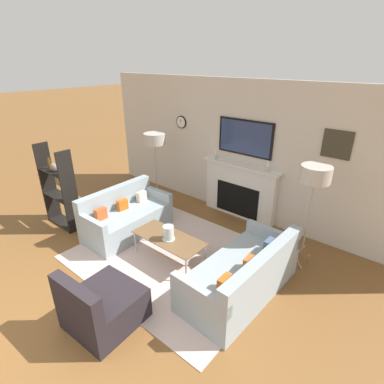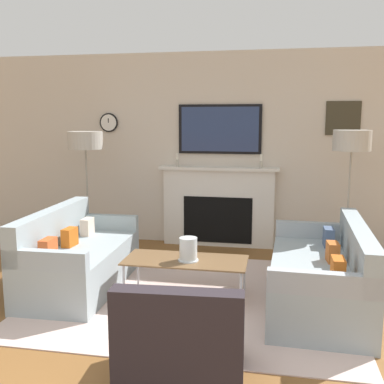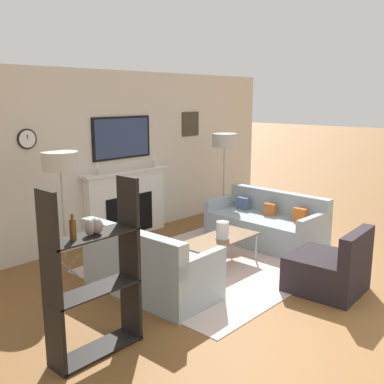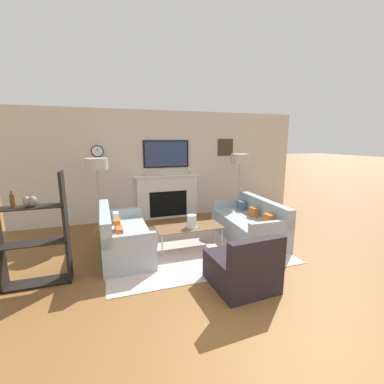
{
  "view_description": "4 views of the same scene",
  "coord_description": "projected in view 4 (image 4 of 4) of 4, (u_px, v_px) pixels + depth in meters",
  "views": [
    {
      "loc": [
        2.83,
        -0.43,
        3.03
      ],
      "look_at": [
        -0.14,
        3.11,
        0.95
      ],
      "focal_mm": 28.0,
      "sensor_mm": 36.0,
      "label": 1
    },
    {
      "loc": [
        0.8,
        -1.74,
        1.78
      ],
      "look_at": [
        -0.13,
        3.12,
        0.98
      ],
      "focal_mm": 42.0,
      "sensor_mm": 36.0,
      "label": 2
    },
    {
      "loc": [
        -4.6,
        -1.22,
        2.29
      ],
      "look_at": [
        0.09,
        3.06,
        0.94
      ],
      "focal_mm": 42.0,
      "sensor_mm": 36.0,
      "label": 3
    },
    {
      "loc": [
        -1.44,
        -1.87,
        1.98
      ],
      "look_at": [
        0.14,
        2.87,
        0.97
      ],
      "focal_mm": 24.0,
      "sensor_mm": 36.0,
      "label": 4
    }
  ],
  "objects": [
    {
      "name": "armchair",
      "position": [
        243.0,
        269.0,
        3.49
      ],
      "size": [
        0.84,
        0.87,
        0.8
      ],
      "color": "black",
      "rests_on": "ground_plane"
    },
    {
      "name": "coffee_table",
      "position": [
        189.0,
        228.0,
        4.74
      ],
      "size": [
        1.21,
        0.53,
        0.41
      ],
      "color": "brown",
      "rests_on": "ground_plane"
    },
    {
      "name": "couch_right",
      "position": [
        249.0,
        224.0,
        5.26
      ],
      "size": [
        0.93,
        1.86,
        0.8
      ],
      "color": "#94A2A7",
      "rests_on": "ground_plane"
    },
    {
      "name": "couch_left",
      "position": [
        123.0,
        238.0,
        4.48
      ],
      "size": [
        0.82,
        1.63,
        0.84
      ],
      "color": "#94A2A7",
      "rests_on": "ground_plane"
    },
    {
      "name": "ground_plane",
      "position": [
        269.0,
        341.0,
        2.58
      ],
      "size": [
        60.0,
        60.0,
        0.0
      ],
      "primitive_type": "plane",
      "color": "brown"
    },
    {
      "name": "hurricane_candle",
      "position": [
        192.0,
        222.0,
        4.7
      ],
      "size": [
        0.2,
        0.2,
        0.23
      ],
      "color": "silver",
      "rests_on": "coffee_table"
    },
    {
      "name": "area_rug",
      "position": [
        191.0,
        245.0,
        4.93
      ],
      "size": [
        3.12,
        2.6,
        0.01
      ],
      "color": "beige",
      "rests_on": "ground_plane"
    },
    {
      "name": "shelf_unit",
      "position": [
        33.0,
        232.0,
        3.45
      ],
      "size": [
        0.86,
        0.28,
        1.58
      ],
      "color": "black",
      "rests_on": "ground_plane"
    },
    {
      "name": "floor_lamp_left",
      "position": [
        97.0,
        165.0,
        5.22
      ],
      "size": [
        0.44,
        0.44,
        1.63
      ],
      "color": "#9E998E",
      "rests_on": "ground_plane"
    },
    {
      "name": "floor_lamp_right",
      "position": [
        240.0,
        160.0,
        6.22
      ],
      "size": [
        0.43,
        0.43,
        1.66
      ],
      "color": "#9E998E",
      "rests_on": "ground_plane"
    },
    {
      "name": "fireplace_wall",
      "position": [
        166.0,
        170.0,
        6.56
      ],
      "size": [
        7.3,
        0.28,
        2.7
      ],
      "color": "beige",
      "rests_on": "ground_plane"
    }
  ]
}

